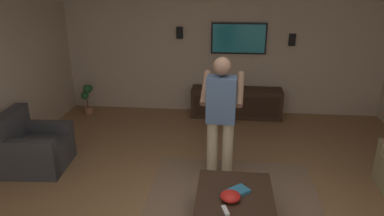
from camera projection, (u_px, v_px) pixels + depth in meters
wall_back_tv at (222, 44)px, 6.85m from camera, size 0.10×6.25×2.68m
area_rug at (233, 216)px, 4.04m from camera, size 2.58×2.07×0.01m
armchair at (34, 149)px, 5.00m from camera, size 0.86×0.87×0.82m
coffee_table at (234, 204)px, 3.76m from camera, size 1.00×0.80×0.40m
media_console at (236, 103)px, 6.87m from camera, size 0.45×1.70×0.55m
tv at (239, 38)px, 6.69m from camera, size 0.05×1.03×0.58m
person_standing at (221, 113)px, 4.50m from camera, size 0.55×0.56×1.64m
potted_plant_short at (87, 95)px, 6.94m from camera, size 0.22×0.22×0.60m
bowl at (231, 196)px, 3.63m from camera, size 0.21×0.21×0.09m
remote_white at (225, 211)px, 3.47m from camera, size 0.16×0.09×0.02m
book at (238, 191)px, 3.77m from camera, size 0.26×0.27×0.04m
vase_round at (234, 83)px, 6.76m from camera, size 0.22×0.22×0.22m
wall_speaker_left at (292, 40)px, 6.61m from camera, size 0.06×0.12×0.22m
wall_speaker_right at (180, 33)px, 6.78m from camera, size 0.06×0.12×0.22m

